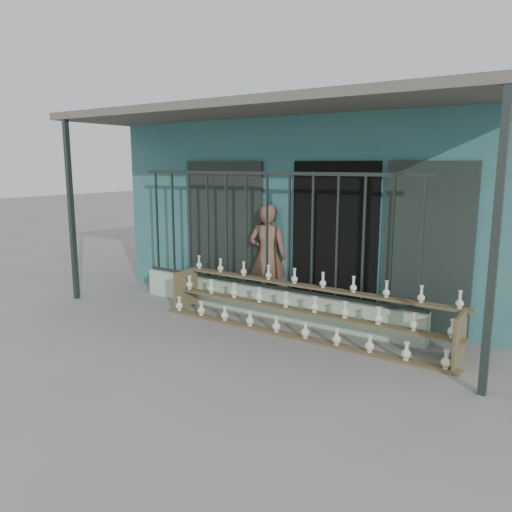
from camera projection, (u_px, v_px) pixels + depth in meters
The scene contains 6 objects.
ground at pixel (215, 339), 6.83m from camera, with size 60.00×60.00×0.00m, color slate.
workshop_building at pixel (347, 201), 9.98m from camera, with size 7.40×6.60×3.21m.
parapet_wall at pixel (267, 301), 7.85m from camera, with size 5.00×0.20×0.45m, color #ACC8AC.
security_fence at pixel (267, 231), 7.64m from camera, with size 5.00×0.04×1.80m.
shelf_rack at pixel (299, 308), 7.04m from camera, with size 4.50×0.68×0.85m.
elderly_woman at pixel (268, 257), 8.15m from camera, with size 0.63×0.42×1.73m, color brown.
Camera 1 is at (4.12, -5.07, 2.36)m, focal length 35.00 mm.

